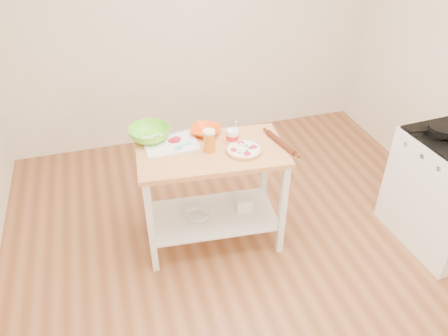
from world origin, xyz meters
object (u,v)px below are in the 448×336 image
cutting_board (170,143)px  rolling_pin (281,142)px  prep_island (212,177)px  skillet (442,130)px  knife (163,136)px  shelf_bin (243,203)px  pizza (244,150)px  beer_pint (209,141)px  yogurt_tub (232,137)px  shelf_glass_bowl (198,215)px  spatula (182,146)px  green_bowl (150,134)px  orange_bowl (206,131)px

cutting_board → rolling_pin: bearing=-18.4°
prep_island → cutting_board: bearing=148.3°
prep_island → skillet: skillet is taller
knife → shelf_bin: (0.58, -0.28, -0.59)m
pizza → shelf_bin: bearing=64.8°
skillet → pizza: size_ratio=1.43×
skillet → beer_pint: (-1.76, 0.34, 0.01)m
yogurt_tub → shelf_glass_bowl: 0.73m
shelf_glass_bowl → cutting_board: bearing=130.5°
beer_pint → shelf_glass_bowl: beer_pint is taller
beer_pint → rolling_pin: beer_pint is taller
spatula → beer_pint: size_ratio=0.84×
skillet → cutting_board: size_ratio=0.96×
beer_pint → prep_island: bearing=21.5°
green_bowl → beer_pint: beer_pint is taller
skillet → spatula: skillet is taller
knife → rolling_pin: 0.91m
rolling_pin → shelf_bin: 0.66m
pizza → shelf_glass_bowl: pizza is taller
prep_island → shelf_bin: (0.26, -0.00, -0.32)m
skillet → shelf_glass_bowl: (-1.87, 0.34, -0.68)m
pizza → prep_island: bearing=158.4°
knife → shelf_bin: knife is taller
knife → green_bowl: size_ratio=0.84×
cutting_board → green_bowl: green_bowl is taller
cutting_board → spatula: size_ratio=2.79×
orange_bowl → shelf_bin: orange_bowl is taller
orange_bowl → yogurt_tub: size_ratio=1.15×
yogurt_tub → shelf_glass_bowl: yogurt_tub is taller
knife → cutting_board: bearing=-82.9°
orange_bowl → cutting_board: bearing=-167.2°
pizza → green_bowl: (-0.64, 0.37, 0.03)m
prep_island → green_bowl: green_bowl is taller
pizza → spatula: size_ratio=1.87×
pizza → spatula: pizza is taller
rolling_pin → yogurt_tub: bearing=159.5°
beer_pint → green_bowl: bearing=143.7°
pizza → spatula: bearing=157.2°
yogurt_tub → shelf_glass_bowl: size_ratio=0.98×
prep_island → green_bowl: 0.59m
pizza → shelf_bin: 0.60m
green_bowl → rolling_pin: bearing=-21.3°
prep_island → rolling_pin: size_ratio=3.26×
skillet → yogurt_tub: bearing=174.8°
prep_island → yogurt_tub: size_ratio=5.76×
pizza → yogurt_tub: size_ratio=1.35×
orange_bowl → green_bowl: 0.44m
pizza → knife: size_ratio=1.02×
yogurt_tub → knife: bearing=154.8°
rolling_pin → shelf_glass_bowl: rolling_pin is taller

